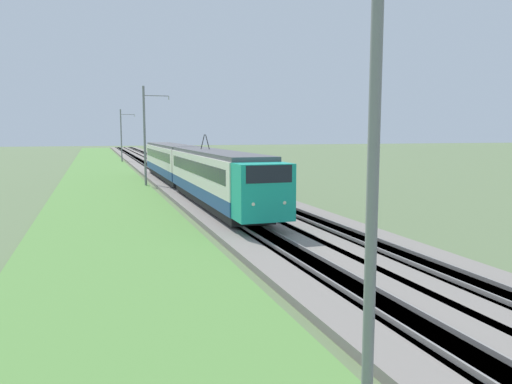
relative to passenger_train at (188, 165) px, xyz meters
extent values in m
cube|color=gray|center=(10.87, 0.00, -2.25)|extent=(240.00, 4.40, 0.30)
cube|color=gray|center=(10.87, -3.98, -2.25)|extent=(240.00, 4.40, 0.30)
cube|color=#4C4238|center=(10.87, 0.00, -2.25)|extent=(240.00, 1.57, 0.30)
cube|color=gray|center=(10.87, 0.53, -2.03)|extent=(240.00, 0.07, 0.15)
cube|color=gray|center=(10.87, -0.53, -2.03)|extent=(240.00, 0.07, 0.15)
cube|color=#4C4238|center=(10.87, -3.98, -2.25)|extent=(240.00, 1.57, 0.30)
cube|color=gray|center=(10.87, -3.44, -2.03)|extent=(240.00, 0.07, 0.15)
cube|color=gray|center=(10.87, -4.51, -2.03)|extent=(240.00, 0.07, 0.15)
cube|color=#5B8E42|center=(10.87, 6.95, -2.34)|extent=(240.00, 8.54, 0.12)
cube|color=#19A88E|center=(-20.12, 0.00, -0.01)|extent=(1.85, 2.74, 2.78)
cube|color=black|center=(-20.40, 0.00, 0.92)|extent=(1.33, 2.29, 0.83)
sphere|color=#F2EAC6|center=(-20.99, 0.79, -0.47)|extent=(0.20, 0.20, 0.20)
sphere|color=#F2EAC6|center=(-20.99, -0.79, -0.47)|extent=(0.20, 0.20, 0.20)
cube|color=navy|center=(-9.86, 0.00, -1.01)|extent=(18.67, 2.86, 0.78)
cube|color=silver|center=(-9.86, 0.00, 0.38)|extent=(18.67, 2.86, 2.00)
cube|color=black|center=(-9.86, 0.00, 0.54)|extent=(17.17, 2.88, 0.84)
cube|color=#515156|center=(-9.86, 0.00, 1.50)|extent=(18.67, 2.63, 0.25)
cube|color=black|center=(-9.86, 0.00, -1.68)|extent=(17.73, 2.43, 0.55)
cylinder|color=black|center=(-17.39, 0.53, -1.52)|extent=(0.86, 0.12, 0.86)
cylinder|color=black|center=(-17.39, -0.53, -1.52)|extent=(0.86, 0.12, 0.86)
cube|color=navy|center=(10.34, 0.00, -1.01)|extent=(20.52, 2.86, 0.78)
cube|color=silver|center=(10.34, 0.00, 0.38)|extent=(20.52, 2.86, 2.00)
cube|color=black|center=(10.34, 0.00, 0.54)|extent=(18.88, 2.88, 0.84)
cube|color=#515156|center=(10.34, 0.00, 1.50)|extent=(20.52, 2.63, 0.25)
cube|color=black|center=(10.34, 0.00, -1.68)|extent=(19.49, 2.43, 0.55)
cylinder|color=black|center=(-7.06, 0.17, 2.18)|extent=(0.06, 0.33, 1.08)
cylinder|color=black|center=(-7.06, -0.17, 2.18)|extent=(0.06, 0.33, 1.08)
cube|color=black|center=(-17.39, 0.00, -2.40)|extent=(0.10, 0.10, 0.00)
cylinder|color=slate|center=(-35.06, 3.01, 2.42)|extent=(0.22, 0.22, 9.64)
cylinder|color=slate|center=(6.47, 3.01, 2.43)|extent=(0.22, 0.22, 9.67)
cylinder|color=slate|center=(6.47, 1.81, 6.37)|extent=(0.08, 2.40, 0.08)
cylinder|color=#B2ADA8|center=(6.47, 0.61, 6.17)|extent=(0.10, 0.10, 0.30)
cylinder|color=slate|center=(48.00, 3.01, 2.24)|extent=(0.22, 0.22, 9.27)
cylinder|color=slate|center=(48.00, 1.81, 5.97)|extent=(0.08, 2.40, 0.08)
cylinder|color=#B2ADA8|center=(48.00, 0.61, 5.77)|extent=(0.10, 0.10, 0.30)
camera|label=1|loc=(-42.93, 7.80, 2.86)|focal=35.00mm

